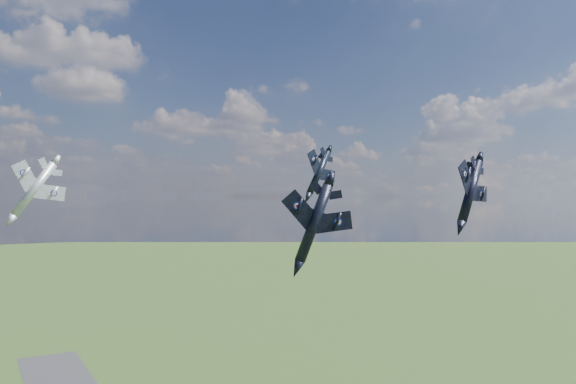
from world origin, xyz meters
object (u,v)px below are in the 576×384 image
jet_right_navy (470,191)px  jet_lead_navy (314,223)px  jet_high_navy (319,173)px  jet_left_silver (34,189)px

jet_right_navy → jet_lead_navy: bearing=145.7°
jet_right_navy → jet_high_navy: bearing=82.5°
jet_right_navy → jet_high_navy: jet_high_navy is taller
jet_right_navy → jet_left_silver: bearing=137.2°
jet_high_navy → jet_left_silver: size_ratio=1.10×
jet_lead_navy → jet_high_navy: 33.10m
jet_lead_navy → jet_left_silver: jet_left_silver is taller
jet_right_navy → jet_left_silver: size_ratio=1.13×
jet_right_navy → jet_high_navy: 34.96m
jet_left_silver → jet_right_navy: bearing=-34.4°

